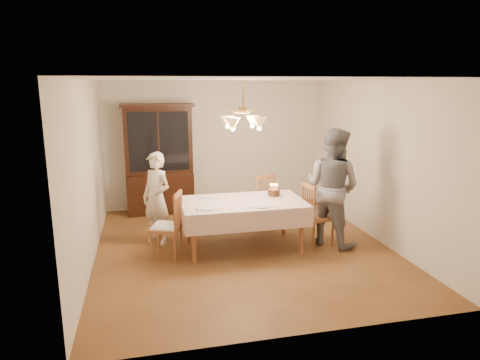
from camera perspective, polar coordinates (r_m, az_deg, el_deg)
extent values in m
plane|color=brown|center=(6.87, 0.38, -8.93)|extent=(5.00, 5.00, 0.00)
plane|color=white|center=(6.39, 0.41, 13.29)|extent=(5.00, 5.00, 0.00)
plane|color=beige|center=(8.93, -3.32, 4.75)|extent=(4.50, 0.00, 4.50)
plane|color=beige|center=(4.18, 8.33, -4.63)|extent=(4.50, 0.00, 4.50)
plane|color=beige|center=(6.39, -19.66, 0.80)|extent=(0.00, 5.00, 5.00)
plane|color=beige|center=(7.35, 17.74, 2.43)|extent=(0.00, 5.00, 5.00)
cube|color=brown|center=(6.64, 0.39, -3.07)|extent=(1.80, 1.00, 0.04)
cube|color=beige|center=(6.63, 0.39, -2.87)|extent=(1.90, 1.10, 0.01)
cylinder|color=brown|center=(6.23, -6.15, -7.86)|extent=(0.07, 0.07, 0.71)
cylinder|color=brown|center=(6.60, 8.22, -6.70)|extent=(0.07, 0.07, 0.71)
cylinder|color=brown|center=(7.02, -6.98, -5.49)|extent=(0.07, 0.07, 0.71)
cylinder|color=brown|center=(7.35, 5.87, -4.60)|extent=(0.07, 0.07, 0.71)
cube|color=black|center=(8.72, -10.54, -1.67)|extent=(1.30, 0.50, 0.80)
cube|color=black|center=(8.57, -10.84, 5.22)|extent=(1.30, 0.40, 1.30)
cube|color=black|center=(8.37, -10.78, 5.05)|extent=(1.14, 0.01, 1.14)
cube|color=black|center=(8.46, -11.02, 9.75)|extent=(1.38, 0.54, 0.06)
cube|color=brown|center=(7.63, 2.45, -3.16)|extent=(0.57, 0.56, 0.05)
cube|color=brown|center=(7.36, 3.40, 0.41)|extent=(0.38, 0.18, 0.06)
cylinder|color=brown|center=(7.93, 2.72, -4.31)|extent=(0.04, 0.04, 0.43)
cylinder|color=brown|center=(7.72, 0.60, -4.77)|extent=(0.04, 0.04, 0.43)
cylinder|color=brown|center=(7.68, 4.28, -4.91)|extent=(0.04, 0.04, 0.43)
cylinder|color=brown|center=(7.46, 2.14, -5.40)|extent=(0.04, 0.04, 0.43)
cube|color=brown|center=(6.45, -9.82, -6.35)|extent=(0.54, 0.56, 0.05)
cube|color=brown|center=(6.25, -8.33, -1.93)|extent=(0.17, 0.39, 0.06)
cylinder|color=brown|center=(6.74, -10.71, -7.66)|extent=(0.04, 0.04, 0.43)
cylinder|color=brown|center=(6.42, -11.67, -8.76)|extent=(0.04, 0.04, 0.43)
cylinder|color=brown|center=(6.65, -7.89, -7.85)|extent=(0.04, 0.04, 0.43)
cylinder|color=brown|center=(6.32, -8.70, -8.97)|extent=(0.04, 0.04, 0.43)
cube|color=beige|center=(6.44, -9.83, -6.06)|extent=(0.49, 0.50, 0.03)
cube|color=brown|center=(7.00, 10.37, -4.84)|extent=(0.47, 0.48, 0.05)
cube|color=brown|center=(6.77, 9.15, -0.82)|extent=(0.08, 0.40, 0.06)
cylinder|color=brown|center=(7.01, 12.24, -6.92)|extent=(0.04, 0.04, 0.43)
cylinder|color=brown|center=(7.30, 10.76, -6.05)|extent=(0.04, 0.04, 0.43)
cylinder|color=brown|center=(6.85, 9.80, -7.29)|extent=(0.04, 0.04, 0.43)
cylinder|color=brown|center=(7.14, 8.39, -6.38)|extent=(0.04, 0.04, 0.43)
imported|color=#F1E3CB|center=(6.99, -11.06, -2.39)|extent=(0.63, 0.64, 1.49)
imported|color=slate|center=(6.92, 12.19, -0.92)|extent=(1.11, 1.16, 1.88)
cylinder|color=white|center=(6.92, 4.52, -2.14)|extent=(0.30, 0.30, 0.01)
cylinder|color=#3A1D0D|center=(6.91, 4.53, -1.66)|extent=(0.20, 0.20, 0.11)
cylinder|color=#598CD8|center=(6.90, 5.01, -0.92)|extent=(0.01, 0.01, 0.07)
sphere|color=#FFB23F|center=(6.90, 5.01, -0.60)|extent=(0.01, 0.01, 0.01)
cylinder|color=pink|center=(6.93, 4.90, -0.87)|extent=(0.01, 0.01, 0.07)
sphere|color=#FFB23F|center=(6.92, 4.90, -0.55)|extent=(0.01, 0.01, 0.01)
cylinder|color=#EACC66|center=(6.94, 4.72, -0.84)|extent=(0.01, 0.01, 0.07)
sphere|color=#FFB23F|center=(6.93, 4.72, -0.52)|extent=(0.01, 0.01, 0.01)
cylinder|color=#598CD8|center=(6.94, 4.51, -0.83)|extent=(0.01, 0.01, 0.07)
sphere|color=#FFB23F|center=(6.93, 4.51, -0.51)|extent=(0.01, 0.01, 0.01)
cylinder|color=pink|center=(6.94, 4.30, -0.84)|extent=(0.01, 0.01, 0.07)
sphere|color=#FFB23F|center=(6.93, 4.31, -0.52)|extent=(0.01, 0.01, 0.01)
cylinder|color=#EACC66|center=(6.92, 4.14, -0.87)|extent=(0.01, 0.01, 0.07)
sphere|color=#FFB23F|center=(6.91, 4.15, -0.55)|extent=(0.01, 0.01, 0.01)
cylinder|color=#598CD8|center=(6.90, 4.06, -0.92)|extent=(0.01, 0.01, 0.07)
sphere|color=#FFB23F|center=(6.89, 4.07, -0.60)|extent=(0.01, 0.01, 0.01)
cylinder|color=pink|center=(6.87, 4.08, -0.97)|extent=(0.01, 0.01, 0.07)
sphere|color=#FFB23F|center=(6.86, 4.08, -0.65)|extent=(0.01, 0.01, 0.01)
cylinder|color=#EACC66|center=(6.85, 4.18, -1.02)|extent=(0.01, 0.01, 0.07)
sphere|color=#FFB23F|center=(6.84, 4.19, -0.69)|extent=(0.01, 0.01, 0.01)
cylinder|color=#598CD8|center=(6.83, 4.37, -1.05)|extent=(0.01, 0.01, 0.07)
sphere|color=#FFB23F|center=(6.82, 4.37, -0.72)|extent=(0.01, 0.01, 0.01)
cylinder|color=pink|center=(6.83, 4.58, -1.06)|extent=(0.01, 0.01, 0.07)
sphere|color=#FFB23F|center=(6.82, 4.59, -0.74)|extent=(0.01, 0.01, 0.01)
cylinder|color=#EACC66|center=(6.84, 4.79, -1.05)|extent=(0.01, 0.01, 0.07)
sphere|color=#FFB23F|center=(6.83, 4.80, -0.72)|extent=(0.01, 0.01, 0.01)
cylinder|color=#598CD8|center=(6.86, 4.95, -1.02)|extent=(0.01, 0.01, 0.07)
sphere|color=#FFB23F|center=(6.85, 4.96, -0.69)|extent=(0.01, 0.01, 0.01)
cylinder|color=pink|center=(6.88, 5.03, -0.97)|extent=(0.01, 0.01, 0.07)
sphere|color=#FFB23F|center=(6.87, 5.03, -0.65)|extent=(0.01, 0.01, 0.01)
cylinder|color=white|center=(6.24, -4.23, -3.79)|extent=(0.25, 0.25, 0.02)
cube|color=silver|center=(6.22, -5.76, -3.91)|extent=(0.01, 0.16, 0.01)
cube|color=beige|center=(6.27, -2.71, -3.71)|extent=(0.10, 0.10, 0.01)
cylinder|color=white|center=(6.35, 2.83, -3.48)|extent=(0.26, 0.26, 0.02)
cube|color=silver|center=(6.31, 1.30, -3.62)|extent=(0.01, 0.16, 0.01)
cube|color=beige|center=(6.40, 4.33, -3.40)|extent=(0.10, 0.10, 0.01)
cylinder|color=white|center=(6.87, -3.76, -2.25)|extent=(0.26, 0.26, 0.02)
cube|color=silver|center=(6.84, -5.20, -2.36)|extent=(0.01, 0.16, 0.01)
cube|color=beige|center=(6.89, -2.32, -2.18)|extent=(0.10, 0.10, 0.01)
cylinder|color=#BF8C3F|center=(6.39, 0.41, 11.50)|extent=(0.02, 0.02, 0.40)
cylinder|color=#BF8C3F|center=(6.40, 0.41, 9.26)|extent=(0.12, 0.12, 0.10)
cone|color=#D8994C|center=(6.65, 1.68, 7.83)|extent=(0.22, 0.22, 0.18)
sphere|color=#FFD899|center=(6.66, 1.68, 7.23)|extent=(0.07, 0.07, 0.07)
cone|color=#D8994C|center=(6.56, -1.70, 7.77)|extent=(0.22, 0.22, 0.18)
sphere|color=#FFD899|center=(6.57, -1.69, 7.16)|extent=(0.07, 0.07, 0.07)
cone|color=#D8994C|center=(6.18, -0.97, 7.46)|extent=(0.22, 0.22, 0.18)
sphere|color=#FFD899|center=(6.18, -0.97, 6.81)|extent=(0.07, 0.07, 0.07)
cone|color=#D8994C|center=(6.27, 2.60, 7.53)|extent=(0.22, 0.22, 0.18)
sphere|color=#FFD899|center=(6.28, 2.59, 6.89)|extent=(0.07, 0.07, 0.07)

